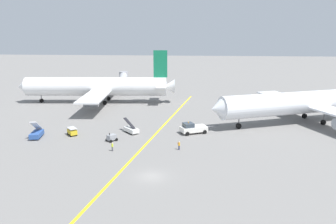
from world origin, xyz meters
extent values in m
plane|color=slate|center=(0.00, 0.00, 0.00)|extent=(600.00, 600.00, 0.00)
cube|color=yellow|center=(-4.12, 10.00, 0.00)|extent=(17.13, 118.91, 0.01)
cylinder|color=white|center=(-26.22, 55.05, 5.35)|extent=(45.75, 10.11, 5.92)
cone|color=white|center=(-50.01, 52.84, 5.35)|extent=(3.29, 5.68, 5.45)
cone|color=white|center=(-2.62, 57.25, 5.35)|extent=(4.02, 5.05, 4.74)
cube|color=white|center=(-23.96, 55.26, 4.46)|extent=(10.62, 46.20, 0.44)
cube|color=white|center=(-5.11, 57.02, 5.94)|extent=(4.39, 13.24, 0.28)
cube|color=#14724C|center=(-5.41, 56.99, 12.61)|extent=(4.41, 0.77, 8.61)
cylinder|color=#999EA3|center=(-26.14, 67.94, 2.66)|extent=(4.42, 2.98, 2.60)
cylinder|color=#999EA3|center=(-23.76, 42.40, 2.66)|extent=(4.42, 2.98, 2.60)
cylinder|color=slate|center=(-22.64, 51.97, 1.67)|extent=(0.28, 0.28, 2.03)
cylinder|color=black|center=(-22.64, 51.97, 0.65)|extent=(1.35, 0.67, 1.30)
cylinder|color=slate|center=(-23.28, 58.74, 1.67)|extent=(0.28, 0.28, 2.03)
cylinder|color=black|center=(-23.28, 58.74, 0.65)|extent=(1.35, 0.67, 1.30)
cylinder|color=slate|center=(-44.30, 53.37, 1.67)|extent=(0.28, 0.28, 2.03)
cylinder|color=black|center=(-44.30, 53.37, 0.65)|extent=(1.35, 0.67, 1.30)
cylinder|color=white|center=(33.50, 35.84, 5.24)|extent=(44.23, 22.95, 5.56)
cone|color=white|center=(11.36, 26.45, 5.24)|extent=(4.58, 5.80, 5.12)
cube|color=white|center=(35.60, 36.73, 4.40)|extent=(21.66, 39.68, 0.44)
cylinder|color=#999EA3|center=(30.26, 46.75, 2.60)|extent=(4.88, 4.03, 2.60)
cylinder|color=slate|center=(37.85, 33.99, 1.69)|extent=(0.28, 0.28, 2.08)
cylinder|color=black|center=(37.85, 33.99, 0.65)|extent=(1.41, 1.01, 1.30)
cylinder|color=slate|center=(35.19, 40.25, 1.69)|extent=(0.28, 0.28, 2.08)
cylinder|color=black|center=(35.19, 40.25, 0.65)|extent=(1.41, 1.01, 1.30)
cylinder|color=slate|center=(16.67, 28.70, 1.69)|extent=(0.28, 0.28, 2.08)
cylinder|color=black|center=(16.67, 28.70, 0.65)|extent=(1.41, 1.01, 1.30)
cube|color=white|center=(6.11, 24.00, 1.01)|extent=(6.54, 5.08, 1.12)
cube|color=#333D47|center=(4.93, 23.44, 2.02)|extent=(2.89, 2.95, 0.90)
cylinder|color=#4C4C51|center=(10.21, 25.97, 1.12)|extent=(2.97, 1.56, 0.20)
sphere|color=orange|center=(4.93, 23.44, 2.65)|extent=(0.24, 0.24, 0.24)
cylinder|color=black|center=(4.80, 21.82, 0.45)|extent=(0.94, 0.66, 0.90)
cylinder|color=black|center=(3.58, 24.35, 0.45)|extent=(0.94, 0.66, 0.90)
cylinder|color=black|center=(8.63, 23.65, 0.45)|extent=(0.94, 0.66, 0.90)
cylinder|color=black|center=(7.42, 26.19, 0.45)|extent=(0.94, 0.66, 0.90)
cube|color=gray|center=(-10.86, 16.56, 0.85)|extent=(2.02, 2.16, 1.10)
cylinder|color=black|center=(-11.17, 16.12, 1.65)|extent=(0.16, 0.16, 0.50)
cylinder|color=black|center=(-11.01, 17.58, 0.30)|extent=(0.51, 0.61, 0.60)
cylinder|color=black|center=(-9.86, 16.77, 0.30)|extent=(0.51, 0.61, 0.60)
cylinder|color=black|center=(-11.87, 16.35, 0.30)|extent=(0.51, 0.61, 0.60)
cylinder|color=black|center=(-10.72, 15.54, 0.30)|extent=(0.51, 0.61, 0.60)
cube|color=gold|center=(-20.64, 19.70, 0.80)|extent=(2.81, 2.96, 1.00)
cube|color=#B2B2B7|center=(-20.64, 19.70, 1.65)|extent=(2.95, 3.11, 0.12)
cylinder|color=black|center=(-19.62, 19.57, 0.30)|extent=(0.54, 0.59, 0.60)
cylinder|color=black|center=(-20.70, 18.68, 0.30)|extent=(0.54, 0.59, 0.60)
cylinder|color=black|center=(-20.58, 20.73, 0.30)|extent=(0.54, 0.59, 0.60)
cylinder|color=black|center=(-21.66, 19.83, 0.30)|extent=(0.54, 0.59, 0.60)
cube|color=silver|center=(-7.95, 22.72, 0.75)|extent=(4.04, 4.15, 0.90)
cube|color=black|center=(-8.49, 23.30, 2.10)|extent=(3.40, 3.57, 1.83)
cylinder|color=black|center=(-8.97, 22.79, 0.30)|extent=(0.56, 0.58, 0.60)
cylinder|color=black|center=(-7.94, 23.74, 0.30)|extent=(0.56, 0.58, 0.60)
cylinder|color=black|center=(-7.95, 21.69, 0.30)|extent=(0.56, 0.58, 0.60)
cylinder|color=black|center=(-6.92, 22.65, 0.30)|extent=(0.56, 0.58, 0.60)
cube|color=#2D5199|center=(-27.61, 17.21, 0.80)|extent=(2.81, 4.80, 1.00)
cube|color=silver|center=(-27.66, 17.50, 2.70)|extent=(2.16, 4.37, 2.71)
cylinder|color=black|center=(-26.78, 16.60, 0.30)|extent=(0.31, 0.63, 0.60)
cylinder|color=black|center=(-28.15, 16.34, 0.30)|extent=(0.31, 0.63, 0.60)
cylinder|color=black|center=(-27.06, 18.08, 0.30)|extent=(0.31, 0.63, 0.60)
cylinder|color=black|center=(-28.44, 17.81, 0.30)|extent=(0.31, 0.63, 0.60)
cylinder|color=#4C4C51|center=(-9.14, 10.69, 0.43)|extent=(0.28, 0.28, 0.86)
cylinder|color=#D1E02D|center=(-9.14, 10.69, 1.17)|extent=(0.36, 0.36, 0.61)
sphere|color=beige|center=(-9.14, 10.69, 1.59)|extent=(0.23, 0.23, 0.23)
cylinder|color=#2D3351|center=(3.54, 12.68, 0.42)|extent=(0.28, 0.28, 0.85)
cylinder|color=orange|center=(3.54, 12.68, 1.15)|extent=(0.36, 0.36, 0.60)
sphere|color=beige|center=(3.54, 12.68, 1.57)|extent=(0.23, 0.23, 0.23)
cylinder|color=#F24C19|center=(3.25, 12.74, 1.27)|extent=(0.05, 0.05, 0.40)
cylinder|color=#B7B7BC|center=(-23.48, 81.38, 4.41)|extent=(7.66, 21.66, 3.20)
cylinder|color=#99999E|center=(-25.75, 91.87, 4.41)|extent=(3.84, 3.84, 3.52)
cylinder|color=#595960|center=(-25.53, 90.89, 2.21)|extent=(0.70, 0.70, 4.41)
camera|label=1|loc=(7.30, -47.55, 21.85)|focal=35.10mm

